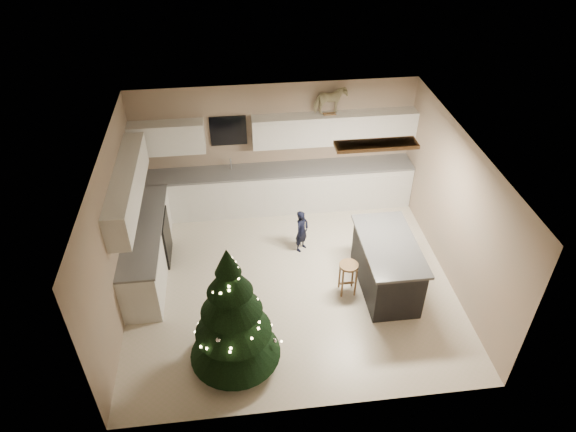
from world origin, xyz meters
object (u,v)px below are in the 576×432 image
(toddler, at_px, (302,231))
(christmas_tree, at_px, (233,320))
(rocking_horse, at_px, (330,101))
(bar_stool, at_px, (348,271))
(island, at_px, (387,265))

(toddler, bearing_deg, christmas_tree, -164.11)
(rocking_horse, bearing_deg, toddler, 142.13)
(christmas_tree, distance_m, toddler, 2.80)
(toddler, xyz_separation_m, rocking_horse, (0.72, 1.50, 1.85))
(bar_stool, bearing_deg, rocking_horse, 87.53)
(island, distance_m, rocking_horse, 3.25)
(toddler, relative_size, rocking_horse, 1.30)
(island, distance_m, toddler, 1.72)
(island, relative_size, bar_stool, 2.79)
(island, height_order, bar_stool, island)
(bar_stool, height_order, christmas_tree, christmas_tree)
(christmas_tree, relative_size, rocking_horse, 3.33)
(rocking_horse, bearing_deg, bar_stool, 165.35)
(toddler, height_order, rocking_horse, rocking_horse)
(toddler, distance_m, rocking_horse, 2.49)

